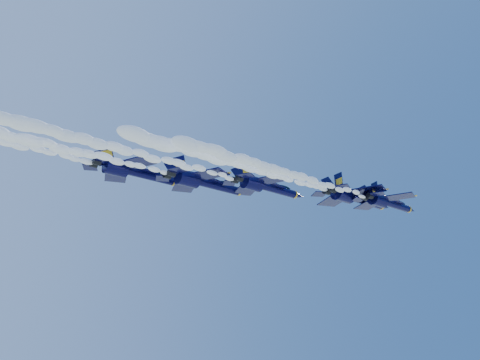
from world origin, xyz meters
TOP-DOWN VIEW (x-y plane):
  - jet_lead at (13.91, -9.68)m, footprint 16.31×13.38m
  - smoke_trail_jet_lead at (-13.44, -9.68)m, footprint 40.76×1.95m
  - jet_second at (9.23, -5.68)m, footprint 19.31×15.84m
  - smoke_trail_jet_second at (-19.40, -5.68)m, footprint 40.76×2.31m
  - jet_third at (-7.02, 2.52)m, footprint 17.71×14.52m
  - smoke_trail_jet_third at (-34.97, 2.52)m, footprint 40.76×2.11m
  - jet_fourth at (-16.56, 9.26)m, footprint 19.30×15.83m
  - smoke_trail_jet_fourth at (-45.18, 9.26)m, footprint 40.76×2.31m
  - jet_fifth at (-26.87, 17.90)m, footprint 19.87×16.30m

SIDE VIEW (x-z plane):
  - smoke_trail_jet_lead at x=-13.44m, z-range 150.29..152.04m
  - jet_lead at x=13.91m, z-range 148.56..154.62m
  - smoke_trail_jet_second at x=-19.40m, z-range 151.21..153.28m
  - jet_second at x=9.23m, z-range 149.11..156.29m
  - smoke_trail_jet_third at x=-34.97m, z-range 152.31..154.21m
  - jet_third at x=-7.02m, z-range 150.41..156.99m
  - smoke_trail_jet_fourth at x=-45.18m, z-range 152.79..154.86m
  - jet_fourth at x=-16.56m, z-range 150.69..157.87m
  - jet_fifth at x=-26.87m, z-range 152.87..160.25m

